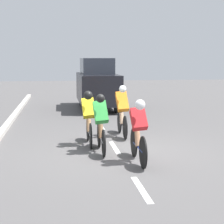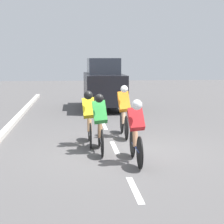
% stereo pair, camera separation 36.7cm
% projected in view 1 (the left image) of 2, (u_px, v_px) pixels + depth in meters
% --- Properties ---
extents(ground_plane, '(60.00, 60.00, 0.00)m').
position_uv_depth(ground_plane, '(117.00, 151.00, 9.51)').
color(ground_plane, '#565454').
extents(lane_stripe_near, '(0.12, 1.40, 0.01)m').
position_uv_depth(lane_stripe_near, '(141.00, 189.00, 6.73)').
color(lane_stripe_near, white).
rests_on(lane_stripe_near, ground).
extents(lane_stripe_mid, '(0.12, 1.40, 0.01)m').
position_uv_depth(lane_stripe_mid, '(115.00, 147.00, 9.86)').
color(lane_stripe_mid, white).
rests_on(lane_stripe_mid, ground).
extents(lane_stripe_far, '(0.12, 1.40, 0.01)m').
position_uv_depth(lane_stripe_far, '(101.00, 126.00, 13.00)').
color(lane_stripe_far, white).
rests_on(lane_stripe_far, ground).
extents(cyclist_orange, '(0.36, 1.69, 1.56)m').
position_uv_depth(cyclist_orange, '(122.00, 110.00, 11.14)').
color(cyclist_orange, black).
rests_on(cyclist_orange, ground).
extents(cyclist_yellow, '(0.36, 1.66, 1.50)m').
position_uv_depth(cyclist_yellow, '(89.00, 116.00, 9.99)').
color(cyclist_yellow, black).
rests_on(cyclist_yellow, ground).
extents(cyclist_green, '(0.37, 1.68, 1.49)m').
position_uv_depth(cyclist_green, '(101.00, 122.00, 9.23)').
color(cyclist_green, black).
rests_on(cyclist_green, ground).
extents(cyclist_red, '(0.36, 1.68, 1.47)m').
position_uv_depth(cyclist_red, '(139.00, 130.00, 8.28)').
color(cyclist_red, black).
rests_on(cyclist_red, ground).
extents(support_car, '(1.70, 4.48, 2.34)m').
position_uv_depth(support_car, '(97.00, 84.00, 17.33)').
color(support_car, black).
rests_on(support_car, ground).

